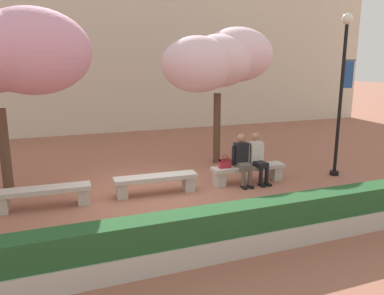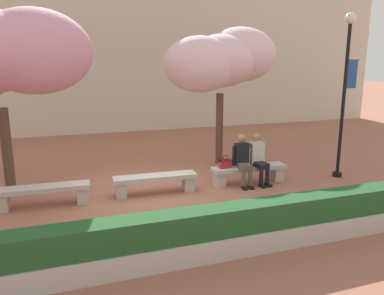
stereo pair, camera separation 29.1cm
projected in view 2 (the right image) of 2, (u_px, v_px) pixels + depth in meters
name	position (u px, v px, depth m)	size (l,w,h in m)	color
ground_plane	(156.00, 193.00, 8.85)	(100.00, 100.00, 0.00)	#9E604C
building_facade	(101.00, 43.00, 17.67)	(28.00, 4.00, 7.98)	beige
stone_bench_west_end	(43.00, 193.00, 8.00)	(1.97, 0.50, 0.45)	#BCB7AD
stone_bench_near_west	(155.00, 181.00, 8.79)	(1.97, 0.50, 0.45)	#BCB7AD
stone_bench_center	(249.00, 171.00, 9.58)	(1.97, 0.50, 0.45)	#BCB7AD
person_seated_left	(243.00, 158.00, 9.37)	(0.51, 0.71, 1.29)	black
person_seated_right	(258.00, 156.00, 9.51)	(0.51, 0.70, 1.29)	black
handbag	(225.00, 163.00, 9.33)	(0.30, 0.15, 0.34)	#A3232D
cherry_tree_main	(222.00, 60.00, 10.96)	(3.60, 2.45, 4.09)	#513828
cherry_tree_secondary	(1.00, 56.00, 8.21)	(4.03, 2.46, 4.23)	#513828
lamp_post_with_banner	(345.00, 82.00, 9.65)	(0.54, 0.28, 4.25)	black
planter_hedge_foreground	(203.00, 234.00, 5.85)	(9.70, 0.50, 0.80)	#BCB7AD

